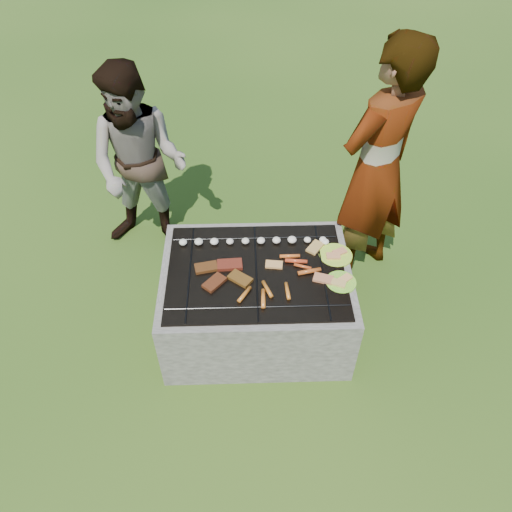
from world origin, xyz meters
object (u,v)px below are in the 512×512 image
(fire_pit, at_px, (256,302))
(bystander, at_px, (140,165))
(plate_near, at_px, (341,282))
(cook, at_px, (377,169))
(plate_far, at_px, (336,255))

(fire_pit, bearing_deg, bystander, 132.34)
(fire_pit, relative_size, plate_near, 5.15)
(fire_pit, relative_size, cook, 0.66)
(fire_pit, relative_size, bystander, 0.80)
(plate_far, relative_size, cook, 0.15)
(cook, relative_size, bystander, 1.21)
(plate_near, relative_size, bystander, 0.16)
(bystander, bearing_deg, cook, 0.82)
(plate_far, bearing_deg, plate_near, -90.05)
(fire_pit, distance_m, plate_far, 0.66)
(fire_pit, relative_size, plate_far, 4.28)
(fire_pit, bearing_deg, cook, 35.47)
(plate_far, bearing_deg, fire_pit, -166.78)
(fire_pit, xyz_separation_m, plate_far, (0.56, 0.13, 0.33))
(fire_pit, distance_m, cook, 1.29)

